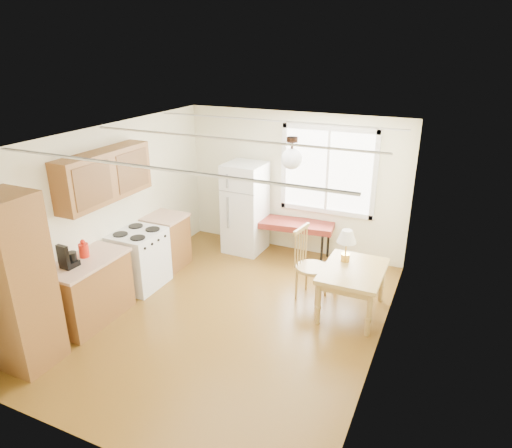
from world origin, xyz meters
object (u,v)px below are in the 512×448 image
Objects in this scene: dining_table at (353,276)px; chair at (306,258)px; refrigerator at (245,208)px; bench at (294,225)px.

chair is (-0.74, 0.17, 0.05)m from dining_table.
bench is (0.89, 0.13, -0.24)m from refrigerator.
refrigerator is at bearing 152.23° from chair.
refrigerator reaches higher than bench.
chair reaches higher than dining_table.
dining_table is (2.27, -1.29, -0.24)m from refrigerator.
refrigerator is 1.49× the size of chair.
bench is at bearing 10.07° from refrigerator.
dining_table is 0.76m from chair.
bench is 1.98m from dining_table.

